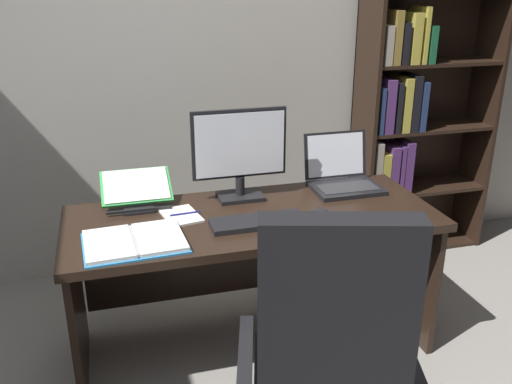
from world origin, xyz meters
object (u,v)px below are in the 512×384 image
office_chair (328,379)px  notepad (181,216)px  bookshelf (411,96)px  keyboard (258,222)px  monitor (240,155)px  pen (185,213)px  reading_stand_with_book (136,189)px  computer_mouse (322,213)px  desk (249,245)px  open_binder (134,241)px  laptop (342,177)px

office_chair → notepad: office_chair is taller
bookshelf → keyboard: size_ratio=4.93×
monitor → keyboard: 0.39m
notepad → pen: (0.02, 0.00, 0.01)m
monitor → reading_stand_with_book: monitor is taller
notepad → pen: bearing=0.0°
computer_mouse → notepad: size_ratio=0.50×
desk → bookshelf: bookshelf is taller
pen → reading_stand_with_book: bearing=132.7°
keyboard → reading_stand_with_book: size_ratio=1.27×
computer_mouse → desk: bearing=147.5°
monitor → keyboard: monitor is taller
bookshelf → office_chair: size_ratio=1.87×
notepad → bookshelf: bearing=25.4°
monitor → open_binder: size_ratio=1.08×
pen → notepad: bearing=180.0°
keyboard → notepad: 0.36m
desk → computer_mouse: computer_mouse is taller
computer_mouse → open_binder: size_ratio=0.24×
desk → notepad: notepad is taller
desk → computer_mouse: 0.41m
office_chair → monitor: (-0.03, 1.08, 0.47)m
bookshelf → computer_mouse: bookshelf is taller
desk → notepad: bearing=-177.7°
monitor → pen: size_ratio=3.30×
office_chair → monitor: 1.18m
laptop → notepad: bearing=-169.4°
computer_mouse → open_binder: (-0.84, -0.05, -0.01)m
laptop → pen: laptop is taller
open_binder → pen: 0.33m
bookshelf → notepad: 1.76m
keyboard → notepad: size_ratio=2.00×
computer_mouse → pen: 0.62m
desk → bookshelf: 1.54m
keyboard → pen: (-0.30, 0.17, 0.00)m
monitor → pen: monitor is taller
monitor → notepad: bearing=-153.9°
office_chair → pen: 1.02m
keyboard → computer_mouse: size_ratio=4.04×
pen → office_chair: bearing=-70.5°
monitor → computer_mouse: bearing=-47.6°
desk → notepad: size_ratio=8.10×
computer_mouse → open_binder: bearing=-176.6°
laptop → pen: bearing=-169.2°
reading_stand_with_book → pen: (0.20, -0.22, -0.06)m
reading_stand_with_book → open_binder: (-0.04, -0.44, -0.06)m
office_chair → reading_stand_with_book: (-0.53, 1.14, 0.32)m
reading_stand_with_book → notepad: bearing=-50.3°
bookshelf → pen: bearing=-154.3°
bookshelf → monitor: size_ratio=4.48×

